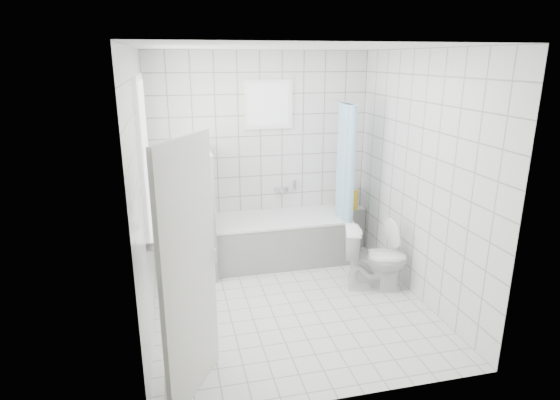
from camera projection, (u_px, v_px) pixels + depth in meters
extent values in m
plane|color=white|center=(289.00, 303.00, 4.98)|extent=(3.00, 3.00, 0.00)
plane|color=white|center=(291.00, 47.00, 4.22)|extent=(3.00, 3.00, 0.00)
cube|color=white|center=(261.00, 156.00, 6.00)|extent=(2.80, 0.02, 2.60)
cube|color=white|center=(345.00, 241.00, 3.20)|extent=(2.80, 0.02, 2.60)
cube|color=white|center=(143.00, 195.00, 4.29)|extent=(0.02, 3.00, 2.60)
cube|color=white|center=(419.00, 178.00, 4.91)|extent=(0.02, 3.00, 2.60)
cube|color=white|center=(146.00, 156.00, 4.49)|extent=(0.01, 0.90, 1.40)
cube|color=white|center=(269.00, 105.00, 5.79)|extent=(0.50, 0.01, 0.50)
cube|color=white|center=(157.00, 228.00, 4.72)|extent=(0.18, 1.02, 0.08)
cube|color=silver|center=(189.00, 274.00, 3.40)|extent=(0.43, 0.71, 2.00)
cube|color=white|center=(280.00, 240.00, 5.98)|extent=(1.68, 0.75, 0.55)
cube|color=white|center=(280.00, 218.00, 5.90)|extent=(1.70, 0.77, 0.03)
cube|color=white|center=(206.00, 211.00, 5.59)|extent=(0.15, 0.85, 1.50)
cube|color=white|center=(348.00, 227.00, 6.45)|extent=(0.40, 0.24, 0.55)
imported|color=white|center=(376.00, 259.00, 5.23)|extent=(0.78, 0.59, 0.71)
cylinder|color=silver|center=(344.00, 102.00, 5.63)|extent=(0.02, 0.80, 0.02)
cube|color=silver|center=(281.00, 189.00, 6.15)|extent=(0.18, 0.06, 0.06)
imported|color=silver|center=(157.00, 206.00, 4.82)|extent=(0.13, 0.13, 0.28)
imported|color=#BD5EB9|center=(157.00, 206.00, 4.94)|extent=(0.13, 0.13, 0.21)
imported|color=silver|center=(157.00, 216.00, 4.65)|extent=(0.20, 0.20, 0.18)
cylinder|color=yellow|center=(355.00, 200.00, 6.25)|extent=(0.06, 0.06, 0.28)
cylinder|color=#1544AE|center=(353.00, 197.00, 6.38)|extent=(0.06, 0.06, 0.26)
cylinder|color=red|center=(344.00, 200.00, 6.32)|extent=(0.06, 0.06, 0.22)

